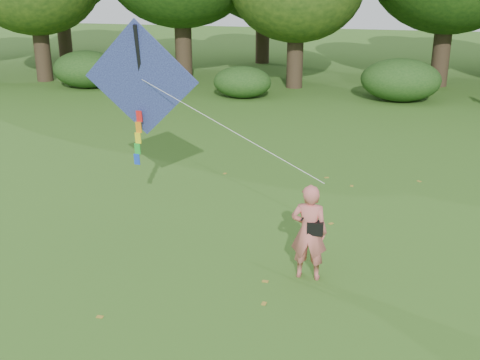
# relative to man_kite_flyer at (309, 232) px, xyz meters

# --- Properties ---
(ground) EXTENTS (100.00, 100.00, 0.00)m
(ground) POSITION_rel_man_kite_flyer_xyz_m (-0.81, -0.91, -0.95)
(ground) COLOR #265114
(ground) RESTS_ON ground
(man_kite_flyer) EXTENTS (0.71, 0.48, 1.91)m
(man_kite_flyer) POSITION_rel_man_kite_flyer_xyz_m (0.00, 0.00, 0.00)
(man_kite_flyer) COLOR #CF6761
(man_kite_flyer) RESTS_ON ground
(bystander_left) EXTENTS (0.78, 0.64, 1.51)m
(bystander_left) POSITION_rel_man_kite_flyer_xyz_m (-11.60, 16.60, -0.20)
(bystander_left) COLOR #262C33
(bystander_left) RESTS_ON ground
(crossbody_bag) EXTENTS (0.43, 0.20, 0.73)m
(crossbody_bag) POSITION_rel_man_kite_flyer_xyz_m (0.12, -0.03, 0.13)
(crossbody_bag) COLOR black
(crossbody_bag) RESTS_ON ground
(flying_kite) EXTENTS (5.69, 2.58, 3.37)m
(flying_kite) POSITION_rel_man_kite_flyer_xyz_m (-4.07, 2.14, 2.34)
(flying_kite) COLOR #233399
(flying_kite) RESTS_ON ground
(shrub_band) EXTENTS (39.15, 3.22, 1.88)m
(shrub_band) POSITION_rel_man_kite_flyer_xyz_m (-1.54, 16.70, -0.10)
(shrub_band) COLOR #264919
(shrub_band) RESTS_ON ground
(fallen_leaves) EXTENTS (7.70, 10.81, 0.01)m
(fallen_leaves) POSITION_rel_man_kite_flyer_xyz_m (0.08, 1.37, -0.95)
(fallen_leaves) COLOR olive
(fallen_leaves) RESTS_ON ground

